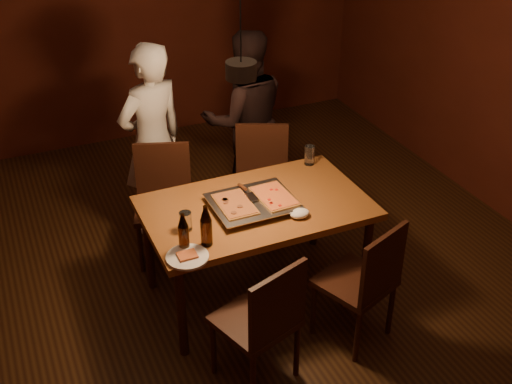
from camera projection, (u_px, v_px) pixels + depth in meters
name	position (u px, v px, depth m)	size (l,w,h in m)	color
room_shell	(242.00, 126.00, 3.83)	(6.00, 6.00, 6.00)	#3B2310
dining_table	(256.00, 214.00, 4.33)	(1.50, 0.90, 0.75)	#995827
chair_far_left	(163.00, 192.00, 4.85)	(0.54, 0.54, 0.49)	#38190F
chair_far_right	(262.00, 170.00, 5.13)	(0.56, 0.56, 0.49)	#38190F
chair_near_left	(265.00, 315.00, 3.68)	(0.53, 0.53, 0.49)	#38190F
chair_near_right	(367.00, 275.00, 3.99)	(0.54, 0.54, 0.49)	#38190F
pizza_tray	(253.00, 204.00, 4.25)	(0.55, 0.45, 0.05)	silver
pizza_meat	(235.00, 204.00, 4.19)	(0.21, 0.34, 0.02)	maroon
pizza_cheese	(274.00, 196.00, 4.28)	(0.22, 0.35, 0.02)	gold
spatula	(250.00, 197.00, 4.25)	(0.09, 0.24, 0.04)	silver
beer_bottle_a	(183.00, 231.00, 3.81)	(0.06, 0.06, 0.24)	black
beer_bottle_b	(206.00, 225.00, 3.84)	(0.07, 0.07, 0.27)	black
water_glass_left	(186.00, 221.00, 4.01)	(0.08, 0.08, 0.12)	silver
water_glass_right	(309.00, 155.00, 4.74)	(0.07, 0.07, 0.15)	silver
plate_slice	(187.00, 257.00, 3.78)	(0.26, 0.26, 0.03)	white
napkin	(300.00, 213.00, 4.15)	(0.13, 0.10, 0.06)	white
diner_white	(153.00, 142.00, 4.99)	(0.58, 0.38, 1.59)	silver
diner_dark	(245.00, 120.00, 5.40)	(0.75, 0.58, 1.54)	black
pendant_lamp	(241.00, 68.00, 3.64)	(0.18, 0.18, 1.10)	black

